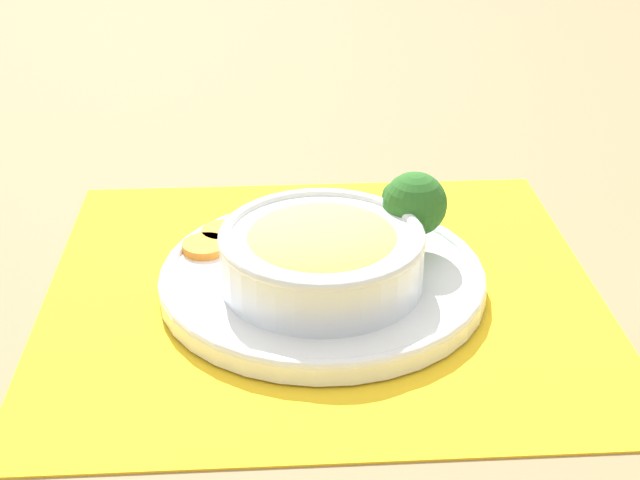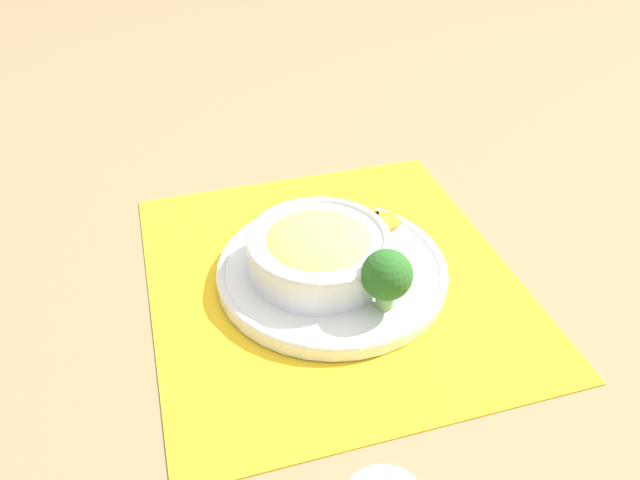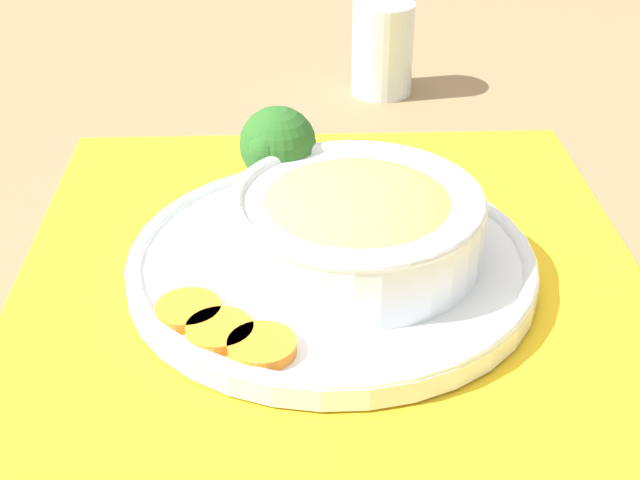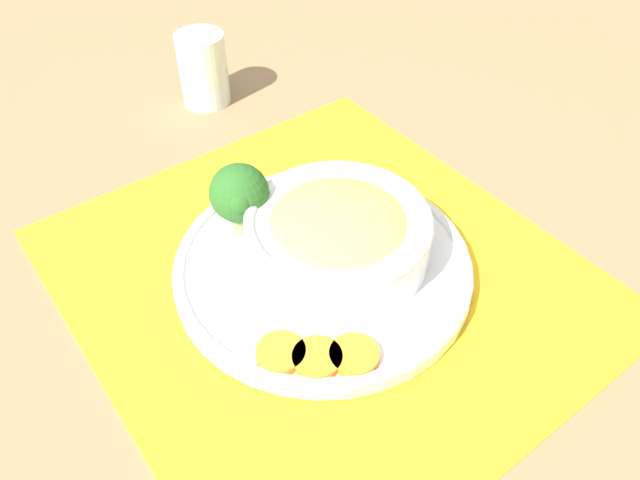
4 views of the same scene
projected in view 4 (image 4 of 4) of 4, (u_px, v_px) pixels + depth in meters
ground_plane at (323, 275)px, 0.63m from camera, size 4.00×4.00×0.00m
placemat at (323, 274)px, 0.63m from camera, size 0.55×0.51×0.00m
plate at (323, 264)px, 0.62m from camera, size 0.30×0.30×0.02m
bowl at (339, 234)px, 0.60m from camera, size 0.18×0.18×0.06m
broccoli_floret at (239, 194)px, 0.62m from camera, size 0.06×0.06×0.08m
carrot_slice_near at (281, 353)px, 0.53m from camera, size 0.04×0.04×0.01m
carrot_slice_middle at (317, 358)px, 0.53m from camera, size 0.04×0.04×0.01m
carrot_slice_far at (354, 355)px, 0.53m from camera, size 0.04×0.04×0.01m
water_glass at (204, 73)px, 0.84m from camera, size 0.07×0.07×0.10m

